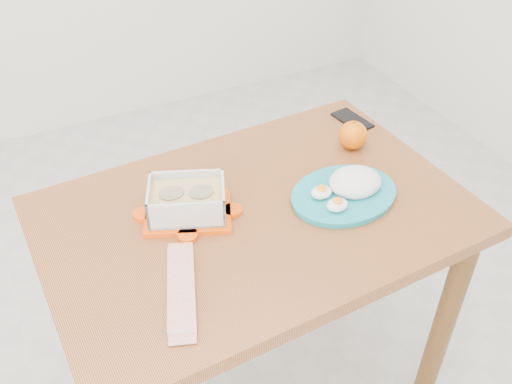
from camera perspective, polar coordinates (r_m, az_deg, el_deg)
name	(u,v)px	position (r m, az deg, el deg)	size (l,w,h in m)	color
ground	(222,365)	(2.01, -3.43, -16.88)	(3.50, 3.50, 0.00)	#B7B7B2
dining_table	(256,246)	(1.47, 0.00, -5.45)	(1.06, 0.73, 0.75)	#AB5D30
food_container	(187,201)	(1.37, -6.90, -0.91)	(0.25, 0.22, 0.09)	#FF4D07
orange_fruit	(353,135)	(1.61, 9.67, 5.63)	(0.08, 0.08, 0.08)	orange
rice_plate	(348,189)	(1.44, 9.15, 0.34)	(0.29, 0.29, 0.07)	teal
candy_bar	(181,288)	(1.21, -7.48, -9.46)	(0.23, 0.06, 0.02)	red
smartphone	(352,120)	(1.75, 9.60, 7.10)	(0.06, 0.13, 0.01)	black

